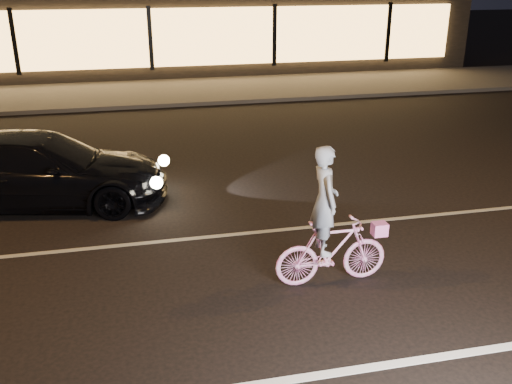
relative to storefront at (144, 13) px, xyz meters
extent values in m
plane|color=black|center=(0.00, -18.97, -2.15)|extent=(90.00, 90.00, 0.00)
cube|color=gray|center=(0.00, -16.97, -2.14)|extent=(60.00, 0.10, 0.01)
cube|color=#383533|center=(0.00, -5.97, -2.09)|extent=(30.00, 4.00, 0.12)
cube|color=black|center=(0.00, 0.03, -0.15)|extent=(25.00, 8.00, 4.00)
cube|color=#F1AB54|center=(0.00, -4.07, -0.55)|extent=(23.00, 0.15, 2.00)
cube|color=black|center=(-4.50, -4.15, -0.55)|extent=(0.15, 0.08, 2.20)
cube|color=black|center=(0.00, -4.15, -0.55)|extent=(0.15, 0.08, 2.20)
cube|color=black|center=(4.50, -4.15, -0.55)|extent=(0.15, 0.08, 2.20)
cube|color=black|center=(9.00, -4.15, -0.55)|extent=(0.15, 0.08, 2.20)
imported|color=#E52D95|center=(1.60, -18.68, -1.68)|extent=(1.54, 0.43, 0.93)
imported|color=silver|center=(1.47, -18.68, -0.94)|extent=(0.35, 0.53, 1.45)
cube|color=#FF61BA|center=(2.26, -18.68, -1.42)|extent=(0.19, 0.16, 0.18)
imported|color=black|center=(-2.50, -14.96, -1.51)|extent=(4.65, 2.53, 1.28)
sphere|color=#FFF2BF|center=(-0.33, -14.75, -1.56)|extent=(0.21, 0.21, 0.21)
sphere|color=#FFF2BF|center=(-0.53, -15.90, -1.56)|extent=(0.21, 0.21, 0.21)
camera|label=1|loc=(-0.84, -25.04, 1.85)|focal=40.00mm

